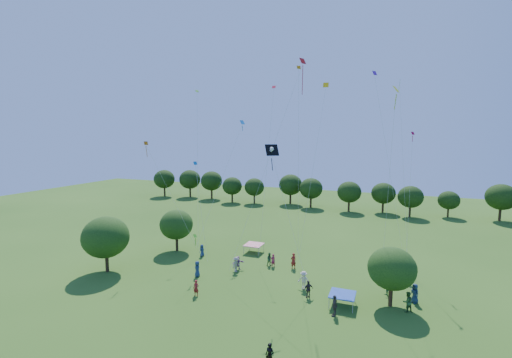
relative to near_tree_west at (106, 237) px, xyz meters
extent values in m
cylinder|color=#422B19|center=(0.00, 0.00, -3.03)|extent=(0.37, 0.37, 1.79)
ellipsoid|color=#234614|center=(0.00, 0.00, 0.01)|extent=(5.05, 5.05, 4.54)
cylinder|color=#422B19|center=(3.16, 8.80, -3.08)|extent=(0.35, 0.35, 1.70)
ellipsoid|color=#234614|center=(3.16, 8.80, -0.40)|extent=(4.30, 4.30, 3.87)
cylinder|color=#422B19|center=(29.41, 3.18, -3.07)|extent=(0.35, 0.35, 1.72)
ellipsoid|color=#234614|center=(29.41, 3.18, -0.46)|extent=(4.13, 4.13, 3.72)
cylinder|color=#422B19|center=(-23.91, 42.87, -2.85)|extent=(0.44, 0.44, 2.15)
ellipsoid|color=#1B360F|center=(-23.91, 42.87, 0.42)|extent=(5.17, 5.17, 4.65)
cylinder|color=#422B19|center=(-17.44, 44.51, -2.84)|extent=(0.45, 0.45, 2.17)
ellipsoid|color=#1B360F|center=(-17.44, 44.51, 0.46)|extent=(5.22, 5.22, 4.70)
cylinder|color=#422B19|center=(-11.15, 44.17, -2.85)|extent=(0.44, 0.44, 2.15)
ellipsoid|color=#1B360F|center=(-11.15, 44.17, 0.42)|extent=(5.17, 5.17, 4.65)
cylinder|color=#422B19|center=(-4.56, 41.88, -3.00)|extent=(0.38, 0.38, 1.87)
ellipsoid|color=#1B360F|center=(-4.56, 41.88, -0.16)|extent=(4.48, 4.48, 4.03)
cylinder|color=#422B19|center=(0.66, 42.50, -3.01)|extent=(0.38, 0.38, 1.84)
ellipsoid|color=#1B360F|center=(0.66, 42.50, -0.21)|extent=(4.42, 4.42, 3.98)
cylinder|color=#422B19|center=(8.38, 44.89, -2.86)|extent=(0.44, 0.44, 2.14)
ellipsoid|color=#1B360F|center=(8.38, 44.89, 0.40)|extent=(5.14, 5.14, 4.63)
cylinder|color=#422B19|center=(13.49, 42.72, -2.92)|extent=(0.42, 0.42, 2.03)
ellipsoid|color=#1B360F|center=(13.49, 42.72, 0.16)|extent=(4.86, 4.86, 4.37)
cylinder|color=#422B19|center=(21.46, 41.61, -2.95)|extent=(0.40, 0.40, 1.96)
ellipsoid|color=#1B360F|center=(21.46, 41.61, 0.03)|extent=(4.71, 4.71, 4.24)
cylinder|color=#422B19|center=(27.84, 43.14, -2.97)|extent=(0.39, 0.39, 1.91)
ellipsoid|color=#1B360F|center=(27.84, 43.14, -0.06)|extent=(4.59, 4.59, 4.13)
cylinder|color=#422B19|center=(32.64, 40.96, -2.99)|extent=(0.39, 0.39, 1.89)
ellipsoid|color=#1B360F|center=(32.64, 40.96, -0.11)|extent=(4.54, 4.54, 4.08)
cylinder|color=#422B19|center=(39.29, 43.50, -3.14)|extent=(0.33, 0.33, 1.58)
ellipsoid|color=#1B360F|center=(39.29, 43.50, -0.73)|extent=(3.80, 3.80, 3.42)
cylinder|color=#422B19|center=(47.49, 43.74, -2.86)|extent=(0.44, 0.44, 2.13)
ellipsoid|color=#1B360F|center=(47.49, 43.74, 0.38)|extent=(5.12, 5.12, 4.61)
cube|color=red|center=(12.87, 11.86, -2.88)|extent=(2.20, 2.20, 0.08)
cylinder|color=#999999|center=(11.87, 10.86, -3.38)|extent=(0.05, 0.05, 1.10)
cylinder|color=#999999|center=(13.87, 10.86, -3.38)|extent=(0.05, 0.05, 1.10)
cylinder|color=#999999|center=(11.87, 12.86, -3.38)|extent=(0.05, 0.05, 1.10)
cylinder|color=#999999|center=(13.87, 12.86, -3.38)|extent=(0.05, 0.05, 1.10)
cube|color=#193EA2|center=(25.44, 1.67, -2.88)|extent=(2.20, 2.20, 0.08)
cylinder|color=#999999|center=(24.44, 0.67, -3.38)|extent=(0.05, 0.05, 1.10)
cylinder|color=#999999|center=(26.44, 0.67, -3.38)|extent=(0.05, 0.05, 1.10)
cylinder|color=#999999|center=(24.44, 2.67, -3.38)|extent=(0.05, 0.05, 1.10)
cylinder|color=#999999|center=(26.44, 2.67, -3.38)|extent=(0.05, 0.05, 1.10)
imported|color=black|center=(22.14, -8.44, -3.12)|extent=(0.65, 0.47, 1.63)
imported|color=navy|center=(10.10, 2.46, -3.07)|extent=(0.84, 0.96, 1.71)
imported|color=maroon|center=(12.36, -1.48, -3.17)|extent=(0.59, 0.40, 1.53)
imported|color=#275B2C|center=(16.31, 8.25, -3.16)|extent=(0.87, 0.74, 1.55)
imported|color=#A39482|center=(13.42, 5.18, -3.08)|extent=(0.78, 1.21, 1.71)
imported|color=#382E2D|center=(22.29, 2.05, -3.10)|extent=(1.02, 0.97, 1.65)
imported|color=#9A5A84|center=(30.88, 9.14, -3.08)|extent=(1.29, 1.66, 1.70)
imported|color=navy|center=(7.33, 8.14, -3.17)|extent=(0.60, 0.83, 1.51)
imported|color=maroon|center=(16.76, 8.10, -3.17)|extent=(0.66, 0.66, 1.52)
imported|color=#2A5A26|center=(30.77, 2.64, -3.04)|extent=(0.99, 0.88, 1.78)
imported|color=beige|center=(21.44, 3.67, -3.02)|extent=(1.27, 0.72, 1.83)
imported|color=#443D37|center=(25.07, -0.37, -3.02)|extent=(0.56, 1.10, 1.82)
imported|color=#8C538E|center=(13.36, 5.82, -3.16)|extent=(1.37, 1.40, 1.55)
imported|color=navy|center=(31.46, 4.63, -3.04)|extent=(0.93, 0.97, 1.77)
imported|color=maroon|center=(19.09, 8.43, -3.02)|extent=(0.79, 0.79, 1.82)
imported|color=#2A633C|center=(29.08, 5.49, -3.14)|extent=(0.83, 0.86, 1.57)
cube|color=black|center=(18.45, 2.57, 9.76)|extent=(1.38, 1.27, 1.05)
cube|color=black|center=(18.45, 2.62, 8.40)|extent=(0.10, 0.27, 1.18)
sphere|color=white|center=(18.45, 2.51, 9.86)|extent=(0.38, 0.38, 0.38)
cylinder|color=white|center=(18.45, 2.51, 9.58)|extent=(0.27, 0.53, 0.34)
cylinder|color=white|center=(18.45, 2.51, 9.58)|extent=(0.27, 0.53, 0.34)
cylinder|color=beige|center=(20.30, 2.30, 3.31)|extent=(3.72, 0.55, 11.89)
cube|color=red|center=(19.84, 8.29, 18.88)|extent=(0.67, 0.81, 0.63)
cube|color=red|center=(19.84, 8.34, 16.93)|extent=(0.24, 0.63, 2.94)
cylinder|color=beige|center=(16.96, 5.12, 7.98)|extent=(5.77, 6.36, 21.22)
cube|color=red|center=(14.46, 14.85, 17.37)|extent=(0.52, 0.40, 0.36)
cylinder|color=beige|center=(14.79, 11.37, 7.27)|extent=(0.67, 6.96, 19.81)
cube|color=yellow|center=(21.18, 14.57, 17.22)|extent=(0.69, 0.37, 0.61)
cylinder|color=beige|center=(20.43, 11.65, 7.16)|extent=(1.53, 5.87, 19.58)
cube|color=#C1CD12|center=(29.03, 2.95, 14.88)|extent=(0.58, 0.73, 0.52)
cube|color=#C1CD12|center=(29.03, 3.00, 13.86)|extent=(0.18, 0.27, 1.21)
cylinder|color=beige|center=(28.79, 3.14, 5.99)|extent=(0.50, 0.41, 17.24)
cube|color=#26901A|center=(2.62, 15.54, 17.49)|extent=(0.52, 0.55, 0.34)
cylinder|color=beige|center=(4.86, 11.60, 7.34)|extent=(4.49, 7.88, 19.94)
cube|color=blue|center=(9.85, 15.18, 12.95)|extent=(0.59, 0.76, 0.57)
cube|color=blue|center=(9.85, 15.23, 12.14)|extent=(0.13, 0.19, 0.76)
cylinder|color=beige|center=(8.33, 11.42, 5.02)|extent=(3.05, 7.53, 15.31)
cube|color=#661BA5|center=(26.87, 11.70, 17.77)|extent=(0.53, 0.57, 0.47)
cylinder|color=beige|center=(28.81, 11.81, 7.46)|extent=(3.90, 0.23, 20.18)
cube|color=white|center=(29.41, 16.42, 17.69)|extent=(0.31, 0.40, 0.28)
cube|color=white|center=(29.41, 16.47, 16.80)|extent=(0.22, 0.26, 1.28)
cylinder|color=beige|center=(30.26, 14.22, 7.45)|extent=(1.72, 4.44, 20.17)
cube|color=#0B6CB3|center=(8.60, 4.96, 8.07)|extent=(0.40, 0.46, 0.35)
cylinder|color=beige|center=(9.65, 4.29, 2.64)|extent=(2.12, 1.38, 10.54)
cube|color=red|center=(31.10, 15.31, 11.40)|extent=(0.41, 0.41, 0.34)
cube|color=red|center=(31.10, 15.36, 10.78)|extent=(0.06, 0.17, 0.74)
cylinder|color=beige|center=(31.03, 13.57, 4.30)|extent=(0.15, 3.50, 13.87)
cube|color=orange|center=(1.86, 5.04, 10.25)|extent=(0.41, 0.51, 0.42)
cube|color=orange|center=(1.86, 5.09, 9.27)|extent=(0.14, 0.31, 1.35)
cylinder|color=beige|center=(4.51, 6.17, 3.71)|extent=(5.32, 2.27, 12.69)
cube|color=orange|center=(19.46, 8.17, 18.24)|extent=(0.47, 0.43, 0.37)
cylinder|color=beige|center=(19.51, 8.45, 7.72)|extent=(0.12, 0.58, 20.70)
cube|color=green|center=(9.92, 2.44, 0.56)|extent=(0.32, 0.43, 0.32)
cube|color=green|center=(9.92, 2.49, -0.12)|extent=(0.16, 0.20, 0.86)
cylinder|color=beige|center=(10.09, 3.03, -1.12)|extent=(0.35, 1.20, 3.03)
camera|label=1|loc=(28.88, -27.94, 11.01)|focal=24.00mm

